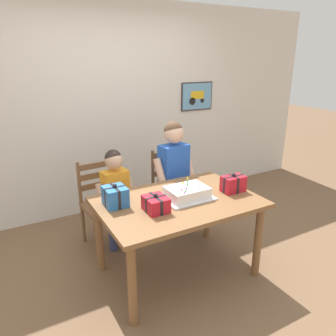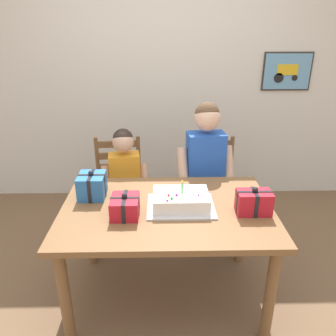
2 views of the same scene
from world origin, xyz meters
name	(u,v)px [view 1 (image 1 of 2)]	position (x,y,z in m)	size (l,w,h in m)	color
ground_plane	(177,271)	(0.00, 0.00, 0.00)	(20.00, 20.00, 0.00)	brown
back_wall	(110,110)	(0.00, 1.70, 1.30)	(6.40, 0.11, 2.60)	silver
dining_table	(178,210)	(0.00, 0.00, 0.65)	(1.39, 0.94, 0.74)	brown
birthday_cake	(187,193)	(0.09, 0.00, 0.79)	(0.44, 0.34, 0.19)	silver
gift_box_red_large	(233,184)	(0.55, -0.08, 0.82)	(0.22, 0.14, 0.18)	red
gift_box_beside_cake	(156,204)	(-0.26, -0.09, 0.81)	(0.18, 0.21, 0.16)	red
gift_box_corner_small	(115,196)	(-0.52, 0.16, 0.83)	(0.19, 0.21, 0.20)	#286BB7
chair_left	(103,204)	(-0.43, 0.82, 0.47)	(0.45, 0.45, 0.92)	brown
chair_right	(173,189)	(0.42, 0.82, 0.47)	(0.43, 0.43, 0.92)	brown
child_older	(174,168)	(0.33, 0.65, 0.79)	(0.49, 0.29, 1.30)	#38426B
child_younger	(115,191)	(-0.34, 0.65, 0.66)	(0.41, 0.24, 1.09)	#38426B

